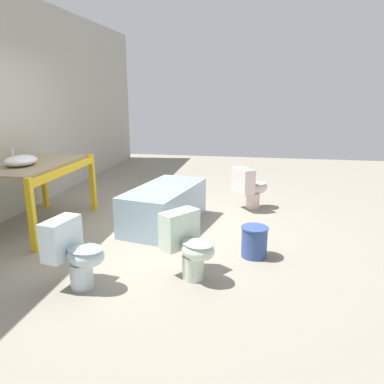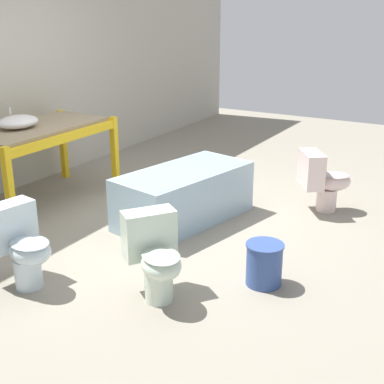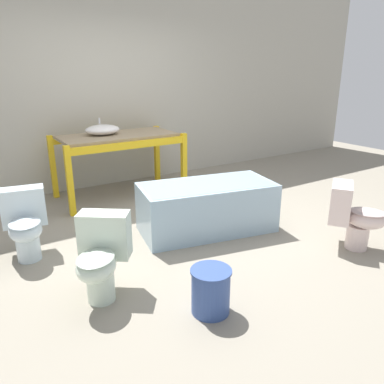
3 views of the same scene
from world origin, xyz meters
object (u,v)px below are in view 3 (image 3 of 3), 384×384
(bathtub_main, at_px, (207,204))
(bucket_white, at_px, (211,290))
(toilet_near, at_px, (101,255))
(sink_basin, at_px, (103,130))
(toilet_far, at_px, (25,222))
(toilet_extra, at_px, (353,214))

(bathtub_main, distance_m, bucket_white, 1.49)
(toilet_near, xyz_separation_m, bucket_white, (0.59, -0.63, -0.17))
(bathtub_main, bearing_deg, toilet_near, -145.19)
(sink_basin, relative_size, bucket_white, 1.33)
(bathtub_main, height_order, bucket_white, bathtub_main)
(sink_basin, relative_size, toilet_near, 0.71)
(bathtub_main, bearing_deg, toilet_far, 178.98)
(toilet_extra, bearing_deg, bathtub_main, 95.27)
(toilet_near, bearing_deg, bucket_white, -10.54)
(toilet_near, distance_m, bucket_white, 0.88)
(bathtub_main, xyz_separation_m, toilet_extra, (0.97, -1.13, 0.05))
(bucket_white, bearing_deg, toilet_near, 132.96)
(toilet_far, bearing_deg, bucket_white, -49.75)
(toilet_far, xyz_separation_m, bucket_white, (0.96, -1.64, -0.17))
(toilet_extra, height_order, bucket_white, toilet_extra)
(sink_basin, distance_m, toilet_near, 2.58)
(toilet_extra, xyz_separation_m, bucket_white, (-1.80, -0.10, -0.17))
(toilet_near, height_order, bucket_white, toilet_near)
(bathtub_main, height_order, toilet_far, toilet_far)
(bucket_white, bearing_deg, bathtub_main, 56.07)
(bathtub_main, relative_size, bucket_white, 4.48)
(bathtub_main, relative_size, toilet_near, 2.39)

